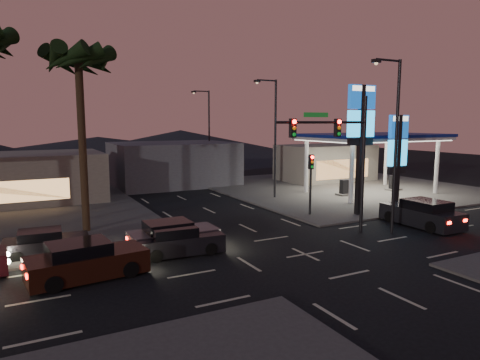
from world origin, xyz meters
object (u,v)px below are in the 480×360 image
car_lane_a_mid (86,261)px  suv_station (422,214)px  pylon_sign_tall (361,124)px  car_lane_a_front (178,241)px  car_lane_b_mid (45,244)px  traffic_signal_mast (341,145)px  gas_station (372,138)px  pylon_sign_short (398,149)px  car_lane_b_front (172,236)px

car_lane_a_mid → suv_station: suv_station is taller
pylon_sign_tall → car_lane_a_front: 15.40m
car_lane_b_mid → suv_station: (21.43, -4.38, 0.18)m
traffic_signal_mast → car_lane_a_front: 10.43m
gas_station → car_lane_b_mid: bearing=-167.1°
pylon_sign_short → car_lane_a_mid: bearing=-172.1°
pylon_sign_short → pylon_sign_tall: bearing=158.2°
suv_station → traffic_signal_mast: bearing=174.3°
gas_station → car_lane_a_mid: 28.45m
pylon_sign_tall → pylon_sign_short: pylon_sign_tall is taller
car_lane_a_mid → car_lane_b_front: car_lane_a_mid is taller
car_lane_b_mid → car_lane_a_front: bearing=-25.2°
traffic_signal_mast → car_lane_b_mid: traffic_signal_mast is taller
pylon_sign_short → traffic_signal_mast: traffic_signal_mast is taller
traffic_signal_mast → car_lane_a_mid: size_ratio=1.58×
car_lane_a_front → car_lane_b_front: car_lane_b_front is taller
gas_station → pylon_sign_tall: size_ratio=1.36×
pylon_sign_short → traffic_signal_mast: bearing=-160.9°
car_lane_a_front → suv_station: suv_station is taller
pylon_sign_tall → pylon_sign_short: 3.20m
gas_station → car_lane_b_front: bearing=-159.3°
car_lane_b_front → car_lane_b_mid: size_ratio=1.13×
gas_station → car_lane_b_front: gas_station is taller
pylon_sign_short → traffic_signal_mast: 7.69m
gas_station → pylon_sign_short: 9.02m
pylon_sign_short → car_lane_b_mid: size_ratio=1.71×
pylon_sign_tall → car_lane_a_mid: pylon_sign_tall is taller
car_lane_a_mid → car_lane_b_mid: 4.36m
pylon_sign_tall → traffic_signal_mast: 6.02m
traffic_signal_mast → car_lane_b_front: size_ratio=1.72×
traffic_signal_mast → suv_station: 7.68m
pylon_sign_tall → traffic_signal_mast: size_ratio=1.12×
gas_station → car_lane_b_front: (-21.57, -8.17, -4.38)m
pylon_sign_tall → car_lane_b_mid: pylon_sign_tall is taller
gas_station → car_lane_a_mid: size_ratio=2.41×
pylon_sign_short → car_lane_a_front: 17.11m
gas_station → traffic_signal_mast: (-12.24, -10.01, 0.15)m
pylon_sign_short → car_lane_b_front: bearing=-177.7°
pylon_sign_tall → pylon_sign_short: bearing=-21.8°
car_lane_b_front → suv_station: suv_station is taller
pylon_sign_short → car_lane_a_mid: pylon_sign_short is taller
gas_station → pylon_sign_short: size_ratio=1.74×
car_lane_a_front → car_lane_b_front: 0.85m
car_lane_a_front → suv_station: 15.65m
pylon_sign_short → suv_station: bearing=-107.7°
traffic_signal_mast → suv_station: size_ratio=1.56×
pylon_sign_short → car_lane_a_mid: 21.67m
pylon_sign_short → suv_station: pylon_sign_short is taller
car_lane_a_mid → car_lane_b_front: 5.07m
traffic_signal_mast → car_lane_a_mid: 14.58m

